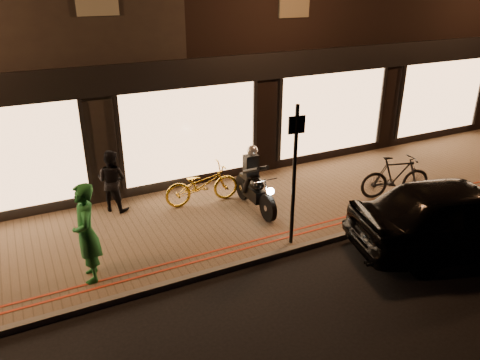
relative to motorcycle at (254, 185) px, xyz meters
name	(u,v)px	position (x,y,z in m)	size (l,w,h in m)	color
ground	(264,262)	(-0.85, -2.02, -0.73)	(90.00, 90.00, 0.00)	black
sidewalk	(223,218)	(-0.85, -0.02, -0.67)	(50.00, 4.00, 0.12)	brown
kerb_stone	(263,258)	(-0.85, -1.97, -0.67)	(50.00, 0.14, 0.12)	#59544C
red_kerb_lines	(251,244)	(-0.85, -1.47, -0.61)	(50.00, 0.26, 0.01)	#9B270E
building_row	(132,13)	(-0.85, 6.97, 3.51)	(48.00, 10.11, 8.50)	black
motorcycle	(254,185)	(0.00, 0.00, 0.00)	(0.60, 1.94, 1.59)	black
sign_post	(294,169)	(-0.05, -1.77, 1.06)	(0.35, 0.09, 3.00)	black
bicycle_gold	(202,185)	(-1.01, 0.85, -0.12)	(0.66, 1.88, 0.99)	gold
bicycle_dark	(396,177)	(3.53, -1.01, -0.06)	(0.52, 1.84, 1.11)	black
person_green	(86,233)	(-4.08, -1.20, 0.34)	(0.70, 0.46, 1.92)	#1D6F31
person_dark	(112,181)	(-3.06, 1.47, 0.14)	(0.74, 0.57, 1.52)	black
parked_car	(460,216)	(3.03, -3.36, 0.05)	(1.85, 4.60, 1.57)	black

